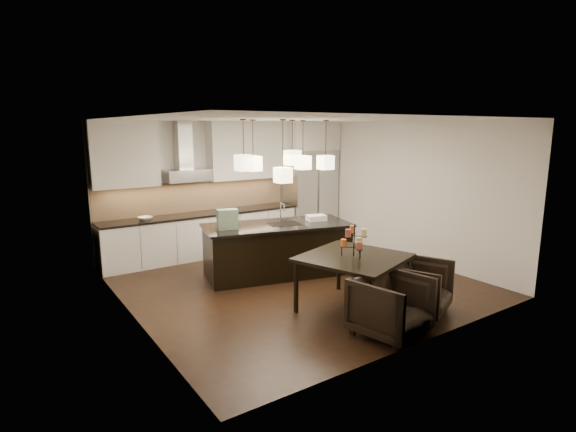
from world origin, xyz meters
TOP-DOWN VIEW (x-y plane):
  - floor at (0.00, 0.00)m, footprint 5.50×5.50m
  - ceiling at (0.00, 0.00)m, footprint 5.50×5.50m
  - wall_back at (0.00, 2.76)m, footprint 5.50×0.02m
  - wall_front at (0.00, -2.76)m, footprint 5.50×0.02m
  - wall_left at (-2.76, 0.00)m, footprint 0.02×5.50m
  - wall_right at (2.76, 0.00)m, footprint 0.02×5.50m
  - refrigerator at (2.10, 2.38)m, footprint 1.20×0.72m
  - fridge_panel at (2.10, 2.38)m, footprint 1.26×0.72m
  - lower_cabinets at (-0.62, 2.43)m, footprint 4.21×0.62m
  - countertop at (-0.62, 2.43)m, footprint 4.21×0.66m
  - backsplash at (-0.62, 2.73)m, footprint 4.21×0.02m
  - upper_cab_left at (-2.10, 2.57)m, footprint 1.25×0.35m
  - upper_cab_right at (0.55, 2.57)m, footprint 1.85×0.35m
  - hood_canopy at (-0.93, 2.48)m, footprint 0.90×0.52m
  - hood_chimney at (-0.93, 2.59)m, footprint 0.30×0.28m
  - fruit_bowl at (-1.84, 2.38)m, footprint 0.32×0.32m
  - island_body at (-0.00, 0.54)m, footprint 2.73×1.62m
  - island_top at (-0.00, 0.54)m, footprint 2.83×1.72m
  - faucet at (0.12, 0.62)m, footprint 0.16×0.26m
  - tote_bag at (-0.93, 0.69)m, footprint 0.38×0.26m
  - food_container at (0.79, 0.41)m, footprint 0.40×0.32m
  - dining_table at (0.04, -1.46)m, footprint 1.72×1.72m
  - candelabra at (0.04, -1.46)m, footprint 0.50×0.50m
  - candle_a at (0.18, -1.41)m, footprint 0.10×0.10m
  - candle_b at (-0.08, -1.36)m, footprint 0.10×0.10m
  - candle_c at (0.01, -1.60)m, footprint 0.10×0.10m
  - candle_d at (0.12, -1.32)m, footprint 0.10×0.10m
  - candle_e at (-0.10, -1.48)m, footprint 0.10×0.10m
  - candle_f at (0.10, -1.58)m, footprint 0.10×0.10m
  - armchair_left at (-0.14, -2.38)m, footprint 1.02×1.03m
  - armchair_right at (0.74, -2.08)m, footprint 1.10×1.11m
  - pendant_a at (-0.78, 0.34)m, footprint 0.24×0.24m
  - pendant_b at (-0.37, 0.75)m, footprint 0.24×0.24m
  - pendant_c at (0.23, 0.41)m, footprint 0.24×0.24m
  - pendant_d at (0.72, 0.76)m, footprint 0.24×0.24m
  - pendant_e at (0.98, 0.40)m, footprint 0.24×0.24m
  - pendant_f at (-0.12, 0.18)m, footprint 0.24×0.24m

SIDE VIEW (x-z plane):
  - floor at x=0.00m, z-range -0.02..0.00m
  - armchair_right at x=0.74m, z-range 0.00..0.78m
  - armchair_left at x=-0.14m, z-range 0.00..0.80m
  - dining_table at x=0.04m, z-range 0.00..0.82m
  - lower_cabinets at x=-0.62m, z-range 0.00..0.88m
  - island_body at x=0.00m, z-range 0.00..0.90m
  - countertop at x=-0.62m, z-range 0.88..0.92m
  - island_top at x=0.00m, z-range 0.90..0.94m
  - fruit_bowl at x=-1.84m, z-range 0.92..0.98m
  - food_container at x=0.79m, z-range 0.94..1.04m
  - candle_a at x=0.18m, z-range 0.96..1.07m
  - candle_b at x=-0.08m, z-range 0.96..1.07m
  - candle_c at x=0.01m, z-range 0.96..1.07m
  - candelabra at x=0.04m, z-range 0.82..1.30m
  - refrigerator at x=2.10m, z-range 0.00..2.15m
  - tote_bag at x=-0.93m, z-range 0.94..1.29m
  - faucet at x=0.12m, z-range 0.94..1.33m
  - candle_d at x=0.12m, z-range 1.13..1.24m
  - candle_e at x=-0.10m, z-range 1.13..1.24m
  - candle_f at x=0.10m, z-range 1.13..1.24m
  - backsplash at x=-0.62m, z-range 0.92..1.55m
  - wall_back at x=0.00m, z-range 0.00..2.80m
  - wall_front at x=0.00m, z-range 0.00..2.80m
  - wall_left at x=-2.76m, z-range 0.00..2.80m
  - wall_right at x=2.76m, z-range 0.00..2.80m
  - hood_canopy at x=-0.93m, z-range 1.60..1.84m
  - pendant_f at x=-0.12m, z-range 1.74..2.00m
  - pendant_d at x=0.72m, z-range 1.88..2.14m
  - pendant_e at x=0.98m, z-range 1.90..2.16m
  - pendant_b at x=-0.37m, z-range 1.91..2.17m
  - pendant_a at x=-0.78m, z-range 1.97..2.23m
  - pendant_c at x=0.23m, z-range 2.01..2.27m
  - upper_cab_left at x=-2.10m, z-range 1.55..2.80m
  - upper_cab_right at x=0.55m, z-range 1.55..2.80m
  - hood_chimney at x=-0.93m, z-range 1.84..2.80m
  - fridge_panel at x=2.10m, z-range 2.15..2.80m
  - ceiling at x=0.00m, z-range 2.80..2.82m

